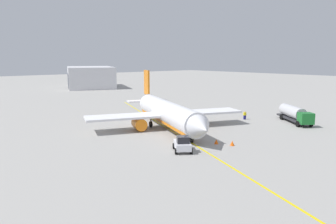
{
  "coord_description": "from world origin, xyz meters",
  "views": [
    {
      "loc": [
        42.87,
        -36.35,
        12.4
      ],
      "look_at": [
        0.0,
        0.0,
        3.0
      ],
      "focal_mm": 34.58,
      "sensor_mm": 36.0,
      "label": 1
    }
  ],
  "objects_px": {
    "fuel_tanker": "(295,114)",
    "pushback_tug": "(182,144)",
    "safety_cone_nose": "(216,142)",
    "safety_cone_wingtip": "(232,143)",
    "airplane": "(167,113)",
    "refueling_worker": "(245,115)"
  },
  "relations": [
    {
      "from": "fuel_tanker",
      "to": "refueling_worker",
      "type": "xyz_separation_m",
      "value": [
        -8.25,
        -4.68,
        -0.91
      ]
    },
    {
      "from": "fuel_tanker",
      "to": "pushback_tug",
      "type": "distance_m",
      "value": 30.1
    },
    {
      "from": "safety_cone_wingtip",
      "to": "fuel_tanker",
      "type": "bearing_deg",
      "value": 97.26
    },
    {
      "from": "pushback_tug",
      "to": "refueling_worker",
      "type": "bearing_deg",
      "value": 108.89
    },
    {
      "from": "pushback_tug",
      "to": "safety_cone_wingtip",
      "type": "xyz_separation_m",
      "value": [
        2.44,
        7.46,
        -0.65
      ]
    },
    {
      "from": "safety_cone_nose",
      "to": "safety_cone_wingtip",
      "type": "bearing_deg",
      "value": 25.29
    },
    {
      "from": "pushback_tug",
      "to": "safety_cone_nose",
      "type": "height_order",
      "value": "pushback_tug"
    },
    {
      "from": "fuel_tanker",
      "to": "safety_cone_nose",
      "type": "distance_m",
      "value": 23.68
    },
    {
      "from": "safety_cone_nose",
      "to": "refueling_worker",
      "type": "bearing_deg",
      "value": 115.43
    },
    {
      "from": "refueling_worker",
      "to": "safety_cone_wingtip",
      "type": "bearing_deg",
      "value": -58.19
    },
    {
      "from": "airplane",
      "to": "refueling_worker",
      "type": "xyz_separation_m",
      "value": [
        3.89,
        17.5,
        -1.93
      ]
    },
    {
      "from": "safety_cone_nose",
      "to": "safety_cone_wingtip",
      "type": "height_order",
      "value": "safety_cone_wingtip"
    },
    {
      "from": "fuel_tanker",
      "to": "safety_cone_nose",
      "type": "bearing_deg",
      "value": -88.16
    },
    {
      "from": "refueling_worker",
      "to": "safety_cone_nose",
      "type": "bearing_deg",
      "value": -64.57
    },
    {
      "from": "safety_cone_nose",
      "to": "airplane",
      "type": "bearing_deg",
      "value": 173.55
    },
    {
      "from": "airplane",
      "to": "safety_cone_nose",
      "type": "relative_size",
      "value": 45.4
    },
    {
      "from": "airplane",
      "to": "refueling_worker",
      "type": "distance_m",
      "value": 18.03
    },
    {
      "from": "airplane",
      "to": "safety_cone_nose",
      "type": "xyz_separation_m",
      "value": [
        12.9,
        -1.46,
        -2.41
      ]
    },
    {
      "from": "fuel_tanker",
      "to": "airplane",
      "type": "bearing_deg",
      "value": -118.7
    },
    {
      "from": "safety_cone_nose",
      "to": "safety_cone_wingtip",
      "type": "relative_size",
      "value": 0.96
    },
    {
      "from": "fuel_tanker",
      "to": "pushback_tug",
      "type": "height_order",
      "value": "fuel_tanker"
    },
    {
      "from": "safety_cone_wingtip",
      "to": "pushback_tug",
      "type": "bearing_deg",
      "value": -108.09
    }
  ]
}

